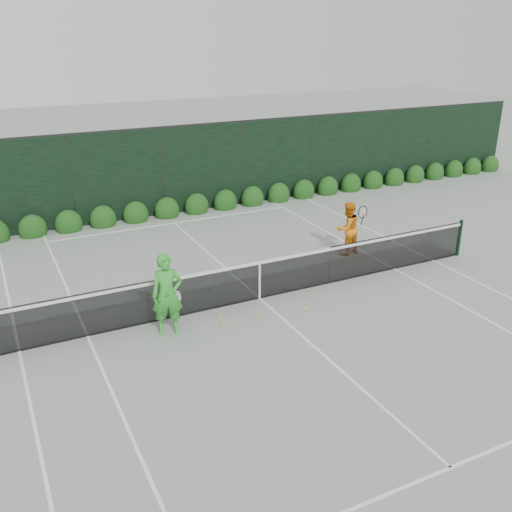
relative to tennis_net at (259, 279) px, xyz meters
name	(u,v)px	position (x,y,z in m)	size (l,w,h in m)	color
ground	(260,299)	(0.02, 0.00, -0.53)	(80.00, 80.00, 0.00)	gray
tennis_net	(259,279)	(0.00, 0.00, 0.00)	(12.90, 0.10, 1.07)	black
player_woman	(167,295)	(-2.46, -0.61, 0.37)	(0.73, 0.56, 1.81)	green
player_man	(347,228)	(3.60, 1.51, 0.26)	(0.92, 0.68, 1.57)	orange
court_lines	(260,298)	(0.02, 0.00, -0.53)	(11.03, 23.83, 0.01)	white
windscreen_fence	(322,284)	(0.02, -2.71, 0.98)	(32.00, 21.07, 3.06)	black
hedge_row	(167,210)	(0.02, 7.15, -0.30)	(31.66, 0.65, 0.94)	#103B10
tennis_balls	(260,304)	(-0.14, -0.32, -0.50)	(2.73, 2.10, 0.07)	#B6E031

